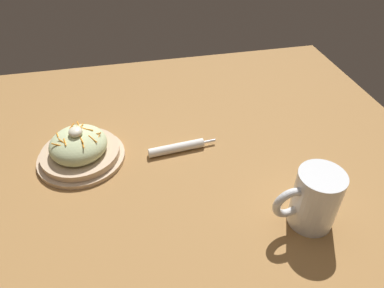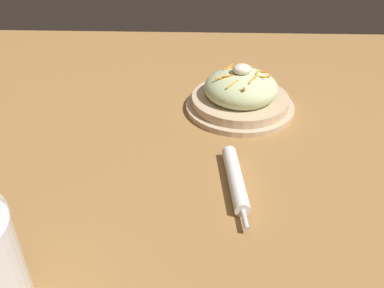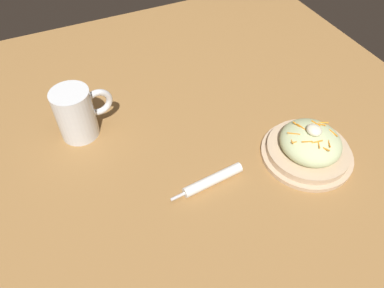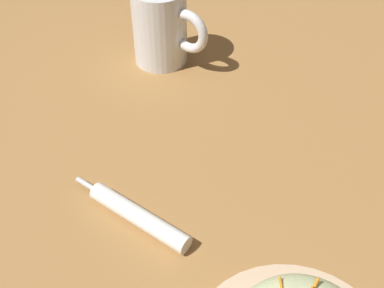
% 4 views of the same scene
% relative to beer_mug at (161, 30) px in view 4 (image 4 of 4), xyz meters
% --- Properties ---
extents(ground_plane, '(1.43, 1.43, 0.00)m').
position_rel_beer_mug_xyz_m(ground_plane, '(0.15, 0.26, -0.06)').
color(ground_plane, '#9E703D').
extents(beer_mug, '(0.10, 0.15, 0.14)m').
position_rel_beer_mug_xyz_m(beer_mug, '(0.00, 0.00, 0.00)').
color(beer_mug, white).
rests_on(beer_mug, ground_plane).
extents(napkin_roll, '(0.04, 0.19, 0.02)m').
position_rel_beer_mug_xyz_m(napkin_roll, '(0.30, 0.24, -0.05)').
color(napkin_roll, white).
rests_on(napkin_roll, ground_plane).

